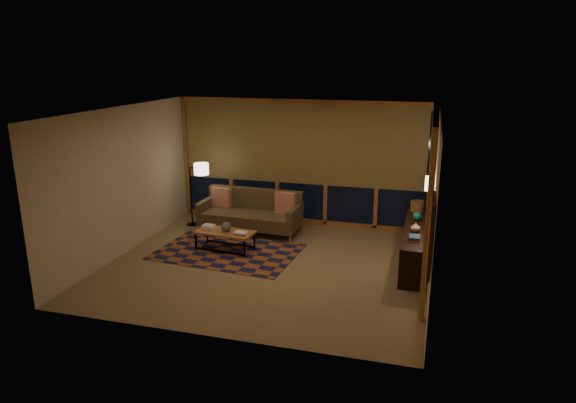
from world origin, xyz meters
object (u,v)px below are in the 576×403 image
(sofa, at_px, (250,212))
(coffee_table, at_px, (225,240))
(floor_lamp, at_px, (191,194))
(bookshelf, at_px, (415,243))

(sofa, height_order, coffee_table, sofa)
(sofa, height_order, floor_lamp, floor_lamp)
(floor_lamp, height_order, bookshelf, floor_lamp)
(sofa, relative_size, coffee_table, 1.86)
(bookshelf, bearing_deg, sofa, 168.84)
(bookshelf, bearing_deg, coffee_table, -172.68)
(coffee_table, relative_size, floor_lamp, 0.79)
(coffee_table, height_order, bookshelf, bookshelf)
(sofa, distance_m, bookshelf, 3.45)
(floor_lamp, xyz_separation_m, bookshelf, (4.76, -0.77, -0.37))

